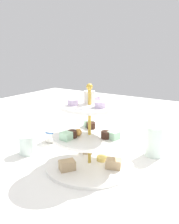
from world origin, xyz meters
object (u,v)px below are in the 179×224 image
at_px(tiered_serving_stand, 90,142).
at_px(water_glass_short_left, 28,145).
at_px(teacup_with_saucer, 52,136).
at_px(water_glass_tall_right, 155,141).
at_px(butter_knife_left, 151,220).
at_px(butter_knife_right, 100,134).

height_order(tiered_serving_stand, water_glass_short_left, tiered_serving_stand).
bearing_deg(teacup_with_saucer, water_glass_tall_right, -75.74).
bearing_deg(butter_knife_left, teacup_with_saucer, 89.45).
relative_size(water_glass_tall_right, water_glass_short_left, 1.58).
bearing_deg(butter_knife_right, water_glass_tall_right, 148.11).
xyz_separation_m(tiered_serving_stand, water_glass_tall_right, (0.19, -0.16, -0.03)).
xyz_separation_m(teacup_with_saucer, butter_knife_left, (-0.24, -0.50, -0.02)).
bearing_deg(teacup_with_saucer, butter_knife_right, -34.19).
distance_m(water_glass_tall_right, butter_knife_left, 0.36).
bearing_deg(water_glass_tall_right, butter_knife_left, -163.08).
relative_size(water_glass_tall_right, teacup_with_saucer, 1.23).
height_order(teacup_with_saucer, butter_knife_right, teacup_with_saucer).
bearing_deg(tiered_serving_stand, butter_knife_left, -119.45).
height_order(water_glass_tall_right, teacup_with_saucer, water_glass_tall_right).
bearing_deg(water_glass_tall_right, butter_knife_right, 73.85).
bearing_deg(tiered_serving_stand, water_glass_tall_right, -39.25).
height_order(teacup_with_saucer, butter_knife_left, teacup_with_saucer).
bearing_deg(teacup_with_saucer, water_glass_short_left, -179.77).
height_order(water_glass_tall_right, water_glass_short_left, water_glass_tall_right).
bearing_deg(water_glass_short_left, tiered_serving_stand, -79.17).
distance_m(tiered_serving_stand, water_glass_short_left, 0.25).
xyz_separation_m(water_glass_short_left, teacup_with_saucer, (0.14, 0.00, -0.01)).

